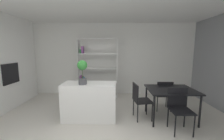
# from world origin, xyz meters

# --- Properties ---
(ground_plane) EXTENTS (9.44, 9.44, 0.00)m
(ground_plane) POSITION_xyz_m (0.00, 0.00, 0.00)
(ground_plane) COLOR beige
(back_partition) EXTENTS (6.86, 0.06, 2.78)m
(back_partition) POSITION_xyz_m (0.00, 2.90, 1.39)
(back_partition) COLOR white
(back_partition) RESTS_ON ground_plane
(built_in_oven) EXTENTS (0.06, 0.62, 0.59)m
(built_in_oven) POSITION_xyz_m (-2.72, 1.29, 1.08)
(built_in_oven) COLOR black
(built_in_oven) RESTS_ON ground_plane
(kitchen_island) EXTENTS (1.32, 0.61, 0.93)m
(kitchen_island) POSITION_xyz_m (-0.33, 0.75, 0.47)
(kitchen_island) COLOR white
(kitchen_island) RESTS_ON ground_plane
(potted_plant_on_island) EXTENTS (0.24, 0.24, 0.59)m
(potted_plant_on_island) POSITION_xyz_m (-0.47, 0.64, 1.29)
(potted_plant_on_island) COLOR #4C4C51
(potted_plant_on_island) RESTS_ON kitchen_island
(open_bookshelf) EXTENTS (1.45, 0.32, 2.17)m
(open_bookshelf) POSITION_xyz_m (-0.43, 2.49, 1.00)
(open_bookshelf) COLOR white
(open_bookshelf) RESTS_ON ground_plane
(dining_table) EXTENTS (1.15, 0.94, 0.79)m
(dining_table) POSITION_xyz_m (1.72, 0.77, 0.71)
(dining_table) COLOR black
(dining_table) RESTS_ON ground_plane
(dining_chair_far) EXTENTS (0.45, 0.43, 0.88)m
(dining_chair_far) POSITION_xyz_m (1.72, 1.27, 0.53)
(dining_chair_far) COLOR black
(dining_chair_far) RESTS_ON ground_plane
(dining_chair_island_side) EXTENTS (0.49, 0.49, 0.92)m
(dining_chair_island_side) POSITION_xyz_m (0.93, 0.76, 0.55)
(dining_chair_island_side) COLOR black
(dining_chair_island_side) RESTS_ON ground_plane
(dining_chair_near) EXTENTS (0.45, 0.45, 0.92)m
(dining_chair_near) POSITION_xyz_m (1.72, 0.28, 0.56)
(dining_chair_near) COLOR black
(dining_chair_near) RESTS_ON ground_plane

